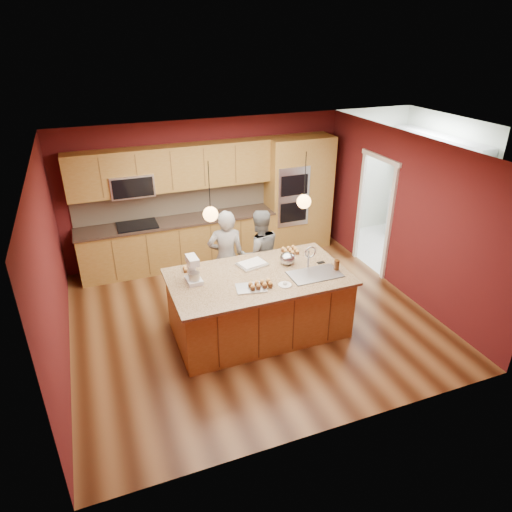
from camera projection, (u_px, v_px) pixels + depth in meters
name	position (u px, v px, depth m)	size (l,w,h in m)	color
floor	(251.00, 316.00, 7.36)	(5.50, 5.50, 0.00)	#42210E
ceiling	(250.00, 149.00, 6.15)	(5.50, 5.50, 0.00)	white
wall_back	(206.00, 190.00, 8.84)	(5.50, 5.50, 0.00)	#551517
wall_front	(336.00, 335.00, 4.66)	(5.50, 5.50, 0.00)	#551517
wall_left	(51.00, 272.00, 5.87)	(5.00, 5.00, 0.00)	#551517
wall_right	(404.00, 216.00, 7.63)	(5.00, 5.00, 0.00)	#551517
cabinet_run	(175.00, 217.00, 8.57)	(3.74, 0.64, 2.30)	#9D6C26
oven_column	(298.00, 194.00, 9.26)	(1.30, 0.62, 2.30)	#9D6C26
doorway_trim	(374.00, 216.00, 8.43)	(0.08, 1.11, 2.20)	white
laundry_room	(438.00, 155.00, 8.88)	(2.60, 2.70, 2.70)	silver
pendant_left	(211.00, 214.00, 5.91)	(0.20, 0.20, 0.80)	black
pendant_right	(304.00, 201.00, 6.35)	(0.20, 0.20, 0.80)	black
island	(260.00, 303.00, 6.81)	(2.59, 1.45, 1.33)	#9D6C26
person_left	(226.00, 258.00, 7.41)	(0.60, 0.39, 1.64)	black
person_right	(259.00, 254.00, 7.61)	(0.76, 0.59, 1.56)	slate
stand_mixer	(193.00, 271.00, 6.36)	(0.22, 0.30, 0.39)	silver
sheet_cake	(252.00, 264.00, 6.88)	(0.48, 0.40, 0.05)	silver
cooling_rack	(251.00, 288.00, 6.27)	(0.41, 0.29, 0.02)	silver
mixing_bowl	(287.00, 258.00, 6.88)	(0.24, 0.24, 0.20)	#AEB1B5
plate	(285.00, 285.00, 6.35)	(0.19, 0.19, 0.01)	silver
tumbler	(337.00, 265.00, 6.72)	(0.08, 0.08, 0.16)	#3B1F0B
phone	(321.00, 262.00, 6.96)	(0.12, 0.06, 0.01)	black
cupcakes_left	(188.00, 269.00, 6.72)	(0.15, 0.15, 0.07)	gold
cupcakes_rack	(260.00, 284.00, 6.26)	(0.35, 0.17, 0.08)	gold
cupcakes_right	(290.00, 251.00, 7.26)	(0.25, 0.25, 0.08)	gold
washer	(433.00, 233.00, 9.11)	(0.61, 0.63, 0.98)	silver
dryer	(408.00, 217.00, 9.80)	(0.65, 0.67, 1.04)	silver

